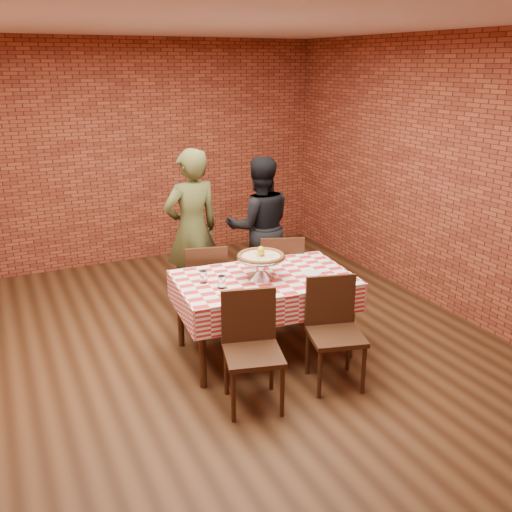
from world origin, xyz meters
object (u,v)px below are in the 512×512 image
(table, at_px, (264,315))
(pizza, at_px, (261,257))
(chair_near_right, at_px, (336,335))
(chair_near_left, at_px, (253,354))
(chair_far_left, at_px, (205,283))
(condiment_caddy, at_px, (257,260))
(diner_olive, at_px, (192,230))
(water_glass_right, at_px, (204,277))
(diner_black, at_px, (260,227))
(water_glass_left, at_px, (222,282))
(pizza_stand, at_px, (261,268))
(chair_far_right, at_px, (280,274))

(table, height_order, pizza, pizza)
(pizza, relative_size, chair_near_right, 0.46)
(chair_near_left, height_order, chair_far_left, chair_near_left)
(condiment_caddy, xyz_separation_m, diner_olive, (-0.28, 1.03, 0.06))
(water_glass_right, distance_m, chair_far_left, 0.83)
(water_glass_right, relative_size, chair_near_left, 0.12)
(condiment_caddy, xyz_separation_m, diner_black, (0.55, 1.05, -0.02))
(water_glass_left, relative_size, chair_near_right, 0.12)
(condiment_caddy, relative_size, diner_olive, 0.07)
(pizza_stand, xyz_separation_m, pizza, (0.00, 0.00, 0.10))
(table, relative_size, chair_near_left, 1.70)
(chair_near_right, height_order, chair_far_right, chair_far_right)
(table, distance_m, water_glass_left, 0.63)
(chair_near_right, height_order, diner_olive, diner_olive)
(table, xyz_separation_m, chair_near_right, (0.29, -0.76, 0.08))
(table, bearing_deg, water_glass_right, 168.60)
(pizza, distance_m, water_glass_right, 0.54)
(chair_near_left, relative_size, chair_near_right, 1.01)
(chair_far_right, xyz_separation_m, diner_black, (0.08, 0.65, 0.34))
(condiment_caddy, distance_m, chair_far_left, 0.73)
(water_glass_right, distance_m, chair_near_left, 0.92)
(pizza_stand, bearing_deg, chair_far_left, 105.74)
(diner_olive, bearing_deg, condiment_caddy, 97.28)
(chair_far_left, bearing_deg, table, 122.54)
(water_glass_right, bearing_deg, condiment_caddy, 15.01)
(pizza, distance_m, condiment_caddy, 0.33)
(chair_near_left, bearing_deg, table, 72.84)
(condiment_caddy, distance_m, chair_near_right, 1.12)
(pizza, relative_size, chair_near_left, 0.46)
(pizza_stand, distance_m, condiment_caddy, 0.30)
(chair_near_right, relative_size, chair_far_right, 0.99)
(chair_near_right, relative_size, diner_olive, 0.52)
(pizza, distance_m, chair_far_right, 1.01)
(table, bearing_deg, condiment_caddy, 78.09)
(water_glass_right, xyz_separation_m, condiment_caddy, (0.60, 0.16, 0.01))
(water_glass_right, height_order, chair_near_right, chair_near_right)
(chair_far_right, relative_size, diner_olive, 0.53)
(diner_olive, bearing_deg, table, 91.82)
(pizza, xyz_separation_m, diner_black, (0.64, 1.33, -0.16))
(water_glass_right, bearing_deg, diner_black, 46.41)
(chair_far_right, bearing_deg, condiment_caddy, 61.50)
(pizza, bearing_deg, diner_black, 64.08)
(chair_near_left, xyz_separation_m, diner_black, (1.07, 2.05, 0.35))
(table, height_order, chair_far_right, chair_far_right)
(water_glass_left, distance_m, chair_far_left, 0.96)
(chair_far_left, xyz_separation_m, diner_black, (0.87, 0.51, 0.36))
(chair_near_right, xyz_separation_m, diner_black, (0.32, 2.07, 0.35))
(pizza, bearing_deg, chair_near_right, -66.52)
(chair_near_left, relative_size, chair_far_left, 1.03)
(pizza, xyz_separation_m, water_glass_left, (-0.40, -0.06, -0.15))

